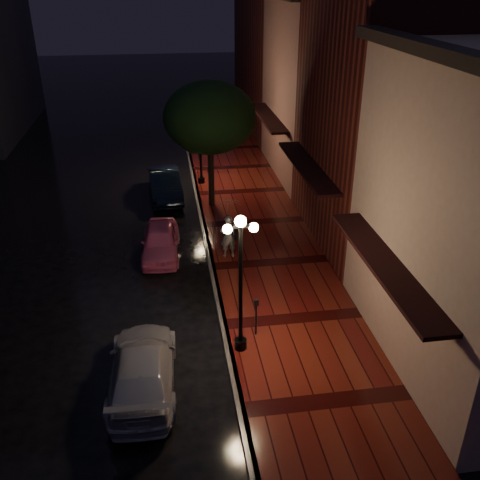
{
  "coord_description": "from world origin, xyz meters",
  "views": [
    {
      "loc": [
        -1.53,
        -17.59,
        10.19
      ],
      "look_at": [
        1.02,
        -0.4,
        1.4
      ],
      "focal_mm": 40.0,
      "sensor_mm": 36.0,
      "label": 1
    }
  ],
  "objects_px": {
    "woman_with_umbrella": "(228,219)",
    "parking_meter": "(256,314)",
    "streetlamp_near": "(241,277)",
    "navy_car": "(165,184)",
    "silver_car": "(143,368)",
    "streetlamp_far": "(200,137)",
    "pink_car": "(161,241)",
    "street_tree": "(210,120)"
  },
  "relations": [
    {
      "from": "navy_car",
      "to": "silver_car",
      "type": "xyz_separation_m",
      "value": [
        -0.9,
        -13.68,
        -0.06
      ]
    },
    {
      "from": "woman_with_umbrella",
      "to": "navy_car",
      "type": "bearing_deg",
      "value": -77.16
    },
    {
      "from": "streetlamp_near",
      "to": "silver_car",
      "type": "xyz_separation_m",
      "value": [
        -2.83,
        -1.08,
        -1.97
      ]
    },
    {
      "from": "streetlamp_near",
      "to": "parking_meter",
      "type": "distance_m",
      "value": 1.88
    },
    {
      "from": "silver_car",
      "to": "parking_meter",
      "type": "height_order",
      "value": "parking_meter"
    },
    {
      "from": "streetlamp_far",
      "to": "parking_meter",
      "type": "distance_m",
      "value": 13.52
    },
    {
      "from": "streetlamp_far",
      "to": "parking_meter",
      "type": "height_order",
      "value": "streetlamp_far"
    },
    {
      "from": "streetlamp_near",
      "to": "woman_with_umbrella",
      "type": "xyz_separation_m",
      "value": [
        0.37,
        5.71,
        -0.85
      ]
    },
    {
      "from": "pink_car",
      "to": "navy_car",
      "type": "bearing_deg",
      "value": 90.47
    },
    {
      "from": "woman_with_umbrella",
      "to": "parking_meter",
      "type": "relative_size",
      "value": 1.92
    },
    {
      "from": "silver_car",
      "to": "woman_with_umbrella",
      "type": "bearing_deg",
      "value": -113.39
    },
    {
      "from": "parking_meter",
      "to": "street_tree",
      "type": "bearing_deg",
      "value": 71.58
    },
    {
      "from": "street_tree",
      "to": "woman_with_umbrella",
      "type": "bearing_deg",
      "value": -88.76
    },
    {
      "from": "pink_car",
      "to": "silver_car",
      "type": "height_order",
      "value": "silver_car"
    },
    {
      "from": "navy_car",
      "to": "silver_car",
      "type": "bearing_deg",
      "value": -97.87
    },
    {
      "from": "parking_meter",
      "to": "pink_car",
      "type": "bearing_deg",
      "value": 95.25
    },
    {
      "from": "pink_car",
      "to": "silver_car",
      "type": "relative_size",
      "value": 0.82
    },
    {
      "from": "streetlamp_far",
      "to": "streetlamp_near",
      "type": "bearing_deg",
      "value": -90.0
    },
    {
      "from": "streetlamp_near",
      "to": "pink_car",
      "type": "distance_m",
      "value": 7.16
    },
    {
      "from": "streetlamp_far",
      "to": "street_tree",
      "type": "bearing_deg",
      "value": -85.09
    },
    {
      "from": "woman_with_umbrella",
      "to": "silver_car",
      "type": "bearing_deg",
      "value": 59.14
    },
    {
      "from": "navy_car",
      "to": "parking_meter",
      "type": "distance_m",
      "value": 12.26
    },
    {
      "from": "pink_car",
      "to": "parking_meter",
      "type": "xyz_separation_m",
      "value": [
        2.8,
        -5.9,
        0.31
      ]
    },
    {
      "from": "streetlamp_near",
      "to": "pink_car",
      "type": "height_order",
      "value": "streetlamp_near"
    },
    {
      "from": "pink_car",
      "to": "streetlamp_near",
      "type": "bearing_deg",
      "value": -67.72
    },
    {
      "from": "street_tree",
      "to": "pink_car",
      "type": "height_order",
      "value": "street_tree"
    },
    {
      "from": "streetlamp_near",
      "to": "parking_meter",
      "type": "xyz_separation_m",
      "value": [
        0.57,
        0.6,
        -1.69
      ]
    },
    {
      "from": "pink_car",
      "to": "parking_meter",
      "type": "height_order",
      "value": "parking_meter"
    },
    {
      "from": "streetlamp_near",
      "to": "streetlamp_far",
      "type": "height_order",
      "value": "same"
    },
    {
      "from": "navy_car",
      "to": "woman_with_umbrella",
      "type": "height_order",
      "value": "woman_with_umbrella"
    },
    {
      "from": "parking_meter",
      "to": "navy_car",
      "type": "bearing_deg",
      "value": 81.62
    },
    {
      "from": "pink_car",
      "to": "silver_car",
      "type": "bearing_deg",
      "value": -91.15
    },
    {
      "from": "pink_car",
      "to": "parking_meter",
      "type": "bearing_deg",
      "value": -61.3
    },
    {
      "from": "pink_car",
      "to": "silver_car",
      "type": "xyz_separation_m",
      "value": [
        -0.59,
        -7.58,
        0.03
      ]
    },
    {
      "from": "navy_car",
      "to": "streetlamp_far",
      "type": "bearing_deg",
      "value": 31.91
    },
    {
      "from": "streetlamp_near",
      "to": "woman_with_umbrella",
      "type": "height_order",
      "value": "streetlamp_near"
    },
    {
      "from": "street_tree",
      "to": "streetlamp_far",
      "type": "bearing_deg",
      "value": 94.91
    },
    {
      "from": "streetlamp_near",
      "to": "silver_car",
      "type": "bearing_deg",
      "value": -159.1
    },
    {
      "from": "pink_car",
      "to": "woman_with_umbrella",
      "type": "xyz_separation_m",
      "value": [
        2.61,
        -0.79,
        1.14
      ]
    },
    {
      "from": "streetlamp_near",
      "to": "streetlamp_far",
      "type": "xyz_separation_m",
      "value": [
        0.0,
        14.0,
        0.0
      ]
    },
    {
      "from": "streetlamp_near",
      "to": "woman_with_umbrella",
      "type": "relative_size",
      "value": 1.78
    },
    {
      "from": "streetlamp_near",
      "to": "streetlamp_far",
      "type": "bearing_deg",
      "value": 90.0
    }
  ]
}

